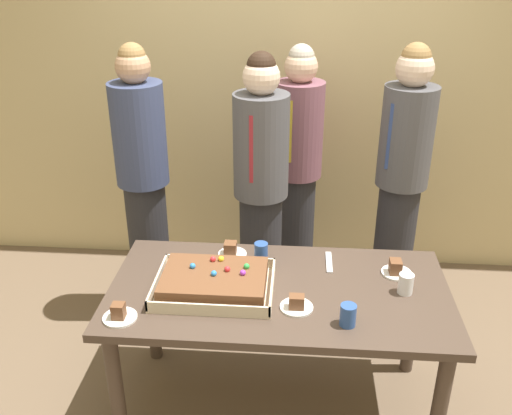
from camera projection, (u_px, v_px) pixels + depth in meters
ground_plane at (277, 404)px, 2.98m from camera, size 12.00×12.00×0.00m
interior_back_panel at (291, 59)px, 3.77m from camera, size 8.00×0.12×3.00m
party_table at (279, 305)px, 2.71m from camera, size 1.61×0.83×0.73m
sheet_cake at (214, 282)px, 2.64m from camera, size 0.55×0.42×0.11m
plated_slice_near_left at (231, 251)px, 2.94m from camera, size 0.15×0.15×0.07m
plated_slice_near_right at (297, 305)px, 2.51m from camera, size 0.15×0.15×0.07m
plated_slice_far_left at (396, 269)px, 2.77m from camera, size 0.15×0.15×0.08m
plated_slice_far_right at (119, 314)px, 2.45m from camera, size 0.15×0.15×0.08m
drink_cup_nearest at (406, 284)px, 2.61m from camera, size 0.07×0.07×0.10m
drink_cup_middle at (261, 252)px, 2.88m from camera, size 0.07×0.07×0.10m
drink_cup_far_end at (348, 315)px, 2.40m from camera, size 0.07×0.07×0.10m
cake_server_utensil at (329, 262)px, 2.88m from camera, size 0.03×0.20×0.01m
person_serving_front at (261, 194)px, 3.25m from camera, size 0.31×0.31×1.71m
person_green_shirt_behind at (401, 181)px, 3.38m from camera, size 0.31×0.31×1.73m
person_striped_tie_right at (144, 183)px, 3.38m from camera, size 0.31×0.31×1.73m
person_far_right_suit at (298, 170)px, 3.62m from camera, size 0.30×0.30×1.68m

